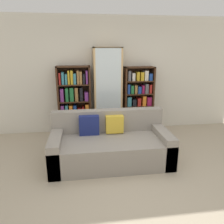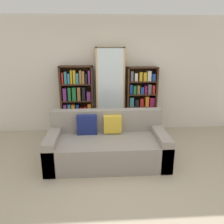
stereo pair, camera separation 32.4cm
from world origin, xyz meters
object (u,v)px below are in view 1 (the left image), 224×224
bookshelf_left (74,102)px  couch (110,145)px  display_cabinet (108,92)px  bookshelf_right (138,101)px  wine_bottle (128,135)px

bookshelf_left → couch: bearing=-65.9°
display_cabinet → couch: bearing=-95.2°
bookshelf_left → display_cabinet: display_cabinet is taller
couch → bookshelf_right: bookshelf_right is taller
couch → display_cabinet: bearing=84.8°
bookshelf_left → wine_bottle: (1.15, -0.68, -0.62)m
couch → display_cabinet: (0.13, 1.43, 0.70)m
display_cabinet → bookshelf_right: (0.75, 0.02, -0.25)m
bookshelf_right → wine_bottle: (-0.38, -0.68, -0.59)m
display_cabinet → bookshelf_left: bearing=178.8°
couch → bookshelf_left: (-0.65, 1.45, 0.48)m
display_cabinet → wine_bottle: size_ratio=5.09×
couch → bookshelf_left: bookshelf_left is taller
couch → wine_bottle: (0.50, 0.77, -0.14)m
bookshelf_left → bookshelf_right: bookshelf_left is taller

